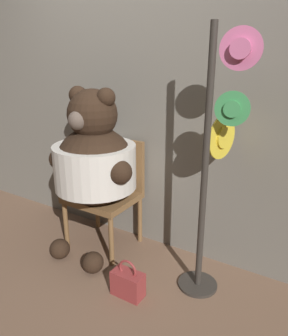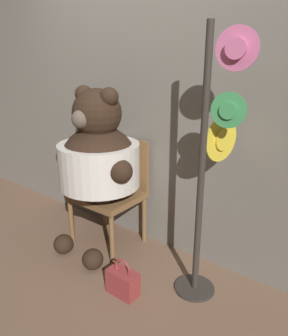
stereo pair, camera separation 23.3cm
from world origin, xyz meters
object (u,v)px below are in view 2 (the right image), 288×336
at_px(teddy_bear, 98,160).
at_px(hat_display_rack, 212,163).
at_px(chair, 113,186).
at_px(handbag_on_ground, 123,282).

relative_size(teddy_bear, hat_display_rack, 0.77).
bearing_deg(chair, hat_display_rack, -7.12).
xyz_separation_m(chair, handbag_on_ground, (0.55, -0.51, -0.41)).
height_order(teddy_bear, hat_display_rack, hat_display_rack).
distance_m(chair, hat_display_rack, 1.07).
bearing_deg(handbag_on_ground, teddy_bear, 147.41).
distance_m(chair, handbag_on_ground, 0.85).
bearing_deg(handbag_on_ground, hat_display_rack, 42.59).
xyz_separation_m(teddy_bear, handbag_on_ground, (0.55, -0.35, -0.69)).
height_order(hat_display_rack, handbag_on_ground, hat_display_rack).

